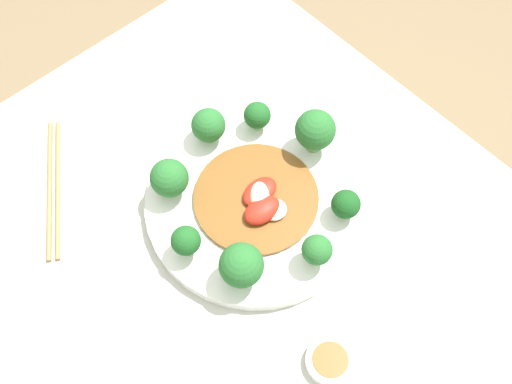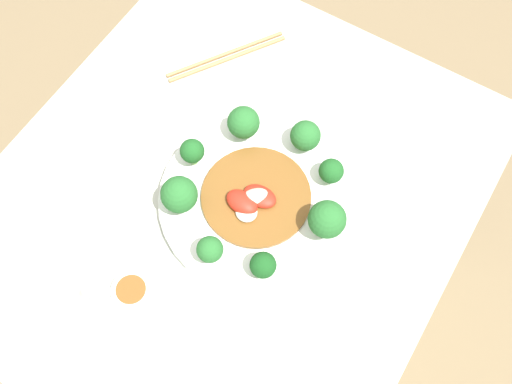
% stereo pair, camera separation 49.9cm
% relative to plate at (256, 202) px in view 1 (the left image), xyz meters
% --- Properties ---
extents(ground_plane, '(8.00, 8.00, 0.00)m').
position_rel_plate_xyz_m(ground_plane, '(-0.01, 0.05, -0.76)').
color(ground_plane, '#7F6B4C').
extents(table, '(0.85, 0.75, 0.75)m').
position_rel_plate_xyz_m(table, '(-0.01, 0.05, -0.38)').
color(table, '#B7BCAD').
rests_on(table, ground_plane).
extents(plate, '(0.32, 0.32, 0.02)m').
position_rel_plate_xyz_m(plate, '(0.00, 0.00, 0.00)').
color(plate, white).
rests_on(plate, table).
extents(broccoli_northwest, '(0.06, 0.06, 0.07)m').
position_rel_plate_xyz_m(broccoli_northwest, '(-0.07, 0.09, 0.05)').
color(broccoli_northwest, '#7AAD5B').
rests_on(broccoli_northwest, plate).
extents(broccoli_north, '(0.04, 0.04, 0.06)m').
position_rel_plate_xyz_m(broccoli_north, '(0.00, 0.12, 0.04)').
color(broccoli_north, '#7AAD5B').
rests_on(broccoli_north, plate).
extents(broccoli_southeast, '(0.04, 0.04, 0.05)m').
position_rel_plate_xyz_m(broccoli_southeast, '(0.09, -0.09, 0.04)').
color(broccoli_southeast, '#89B76B').
rests_on(broccoli_southeast, plate).
extents(broccoli_south, '(0.06, 0.06, 0.08)m').
position_rel_plate_xyz_m(broccoli_south, '(0.01, -0.12, 0.05)').
color(broccoli_south, '#70A356').
rests_on(broccoli_south, plate).
extents(broccoli_northeast, '(0.05, 0.05, 0.06)m').
position_rel_plate_xyz_m(broccoli_northeast, '(0.09, 0.08, 0.05)').
color(broccoli_northeast, '#7AAD5B').
rests_on(broccoli_northeast, plate).
extents(broccoli_east, '(0.05, 0.05, 0.06)m').
position_rel_plate_xyz_m(broccoli_east, '(0.12, -0.02, 0.04)').
color(broccoli_east, '#70A356').
rests_on(broccoli_east, plate).
extents(broccoli_west, '(0.04, 0.04, 0.06)m').
position_rel_plate_xyz_m(broccoli_west, '(-0.12, 0.01, 0.05)').
color(broccoli_west, '#7AAD5B').
rests_on(broccoli_west, plate).
extents(broccoli_southwest, '(0.04, 0.04, 0.05)m').
position_rel_plate_xyz_m(broccoli_southwest, '(-0.10, -0.07, 0.04)').
color(broccoli_southwest, '#89B76B').
rests_on(broccoli_southwest, plate).
extents(stirfry_center, '(0.18, 0.18, 0.03)m').
position_rel_plate_xyz_m(stirfry_center, '(-0.01, 0.00, 0.02)').
color(stirfry_center, brown).
rests_on(stirfry_center, plate).
extents(chopsticks, '(0.20, 0.14, 0.01)m').
position_rel_plate_xyz_m(chopsticks, '(0.22, 0.20, -0.01)').
color(chopsticks, '#AD7F4C').
rests_on(chopsticks, table).
extents(sauce_dish, '(0.06, 0.06, 0.02)m').
position_rel_plate_xyz_m(sauce_dish, '(-0.23, 0.08, -0.00)').
color(sauce_dish, white).
rests_on(sauce_dish, table).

